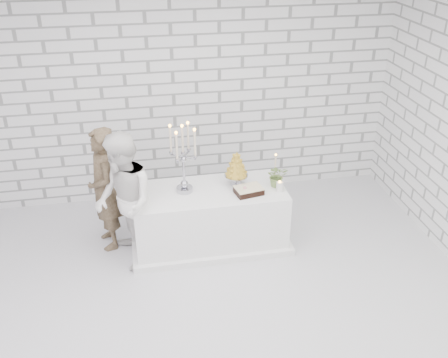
% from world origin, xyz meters
% --- Properties ---
extents(ground, '(6.00, 5.00, 0.01)m').
position_xyz_m(ground, '(0.00, 0.00, 0.00)').
color(ground, silver).
rests_on(ground, ground).
extents(ceiling, '(6.00, 5.00, 0.01)m').
position_xyz_m(ceiling, '(0.00, 0.00, 3.00)').
color(ceiling, white).
rests_on(ceiling, ground).
extents(wall_back, '(6.00, 0.01, 3.00)m').
position_xyz_m(wall_back, '(0.00, 2.50, 1.50)').
color(wall_back, white).
rests_on(wall_back, ground).
extents(cake_table, '(1.80, 0.80, 0.75)m').
position_xyz_m(cake_table, '(0.25, 1.17, 0.38)').
color(cake_table, white).
rests_on(cake_table, ground).
extents(groom, '(0.48, 0.63, 1.54)m').
position_xyz_m(groom, '(-0.97, 1.39, 0.77)').
color(groom, '#3F3020').
rests_on(groom, ground).
extents(bride, '(0.77, 0.90, 1.62)m').
position_xyz_m(bride, '(-0.74, 0.98, 0.81)').
color(bride, white).
rests_on(bride, ground).
extents(candelabra, '(0.41, 0.41, 0.85)m').
position_xyz_m(candelabra, '(-0.04, 1.20, 1.17)').
color(candelabra, '#9F9EA8').
rests_on(candelabra, cake_table).
extents(croquembouche, '(0.32, 0.32, 0.44)m').
position_xyz_m(croquembouche, '(0.59, 1.23, 0.97)').
color(croquembouche, olive).
rests_on(croquembouche, cake_table).
extents(chocolate_cake, '(0.35, 0.28, 0.08)m').
position_xyz_m(chocolate_cake, '(0.69, 1.01, 0.79)').
color(chocolate_cake, black).
rests_on(chocolate_cake, cake_table).
extents(pillar_candle, '(0.09, 0.09, 0.12)m').
position_xyz_m(pillar_candle, '(1.06, 0.99, 0.81)').
color(pillar_candle, white).
rests_on(pillar_candle, cake_table).
extents(extra_taper, '(0.07, 0.07, 0.32)m').
position_xyz_m(extra_taper, '(1.09, 1.30, 0.91)').
color(extra_taper, beige).
rests_on(extra_taper, cake_table).
extents(flowers, '(0.27, 0.24, 0.27)m').
position_xyz_m(flowers, '(1.06, 1.13, 0.89)').
color(flowers, olive).
rests_on(flowers, cake_table).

